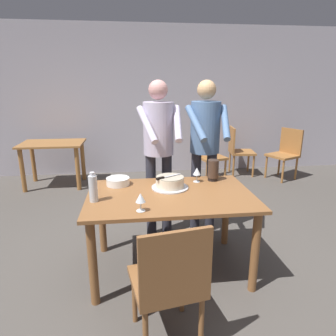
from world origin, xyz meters
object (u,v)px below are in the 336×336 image
object	(u,v)px
wine_glass_far	(140,198)
person_cutting_cake	(159,143)
water_bottle	(93,188)
plate_stack	(118,181)
background_chair_0	(285,152)
main_dining_table	(170,206)
background_chair_1	(209,153)
cake_on_platter	(170,183)
person_standing_beside	(205,141)
wine_glass_near	(197,172)
background_table	(53,152)
background_chair_2	(238,149)
cake_knife	(164,177)
hurricane_lamp	(213,170)
chair_near_side	(169,281)

from	to	relation	value
wine_glass_far	person_cutting_cake	world-z (taller)	person_cutting_cake
wine_glass_far	water_bottle	world-z (taller)	water_bottle
plate_stack	background_chair_0	xyz separation A→B (m)	(2.88, 2.21, -0.29)
main_dining_table	background_chair_0	bearing A→B (deg)	46.05
background_chair_1	main_dining_table	bearing A→B (deg)	-111.67
cake_on_platter	wine_glass_far	xyz separation A→B (m)	(-0.29, -0.48, 0.05)
person_cutting_cake	cake_on_platter	bearing A→B (deg)	-84.14
wine_glass_far	person_standing_beside	distance (m)	1.30
main_dining_table	person_standing_beside	xyz separation A→B (m)	(0.47, 0.70, 0.44)
person_cutting_cake	main_dining_table	bearing A→B (deg)	-86.77
cake_on_platter	person_cutting_cake	size ratio (longest dim) A/B	0.20
cake_on_platter	person_standing_beside	size ratio (longest dim) A/B	0.20
wine_glass_near	water_bottle	world-z (taller)	water_bottle
cake_on_platter	person_cutting_cake	distance (m)	0.59
background_table	background_chair_1	xyz separation A→B (m)	(2.66, -0.01, -0.09)
main_dining_table	background_chair_2	xyz separation A→B (m)	(1.65, 2.84, -0.15)
wine_glass_far	background_chair_1	distance (m)	3.21
plate_stack	person_standing_beside	size ratio (longest dim) A/B	0.13
person_cutting_cake	background_chair_0	world-z (taller)	person_cutting_cake
main_dining_table	cake_on_platter	bearing A→B (deg)	84.00
wine_glass_near	background_table	size ratio (longest dim) A/B	0.14
main_dining_table	background_chair_1	distance (m)	2.78
background_chair_1	cake_knife	bearing A→B (deg)	-113.48
person_cutting_cake	person_standing_beside	distance (m)	0.51
background_chair_0	person_cutting_cake	bearing A→B (deg)	-143.26
hurricane_lamp	background_chair_2	distance (m)	2.80
chair_near_side	background_chair_1	size ratio (longest dim) A/B	1.00
cake_on_platter	water_bottle	xyz separation A→B (m)	(-0.66, -0.24, 0.06)
main_dining_table	cake_knife	distance (m)	0.26
wine_glass_far	background_chair_1	xyz separation A→B (m)	(1.29, 2.91, -0.36)
hurricane_lamp	background_chair_2	world-z (taller)	hurricane_lamp
wine_glass_far	chair_near_side	xyz separation A→B (m)	(0.16, -0.51, -0.36)
person_cutting_cake	background_chair_2	bearing A→B (deg)	52.03
background_chair_2	cake_on_platter	bearing A→B (deg)	-121.30
plate_stack	wine_glass_near	bearing A→B (deg)	-0.12
plate_stack	wine_glass_far	bearing A→B (deg)	-72.81
cake_on_platter	person_standing_beside	distance (m)	0.77
main_dining_table	water_bottle	xyz separation A→B (m)	(-0.65, -0.09, 0.23)
chair_near_side	wine_glass_far	bearing A→B (deg)	107.12
water_bottle	background_chair_1	distance (m)	3.18
person_cutting_cake	background_chair_1	bearing A→B (deg)	60.84
wine_glass_near	hurricane_lamp	world-z (taller)	hurricane_lamp
background_chair_1	background_table	bearing A→B (deg)	179.85
cake_knife	background_chair_1	distance (m)	2.71
wine_glass_near	hurricane_lamp	size ratio (longest dim) A/B	0.69
hurricane_lamp	background_chair_0	world-z (taller)	hurricane_lamp
cake_on_platter	person_standing_beside	bearing A→B (deg)	50.46
wine_glass_far	background_chair_2	distance (m)	3.72
cake_on_platter	background_chair_0	world-z (taller)	background_chair_0
hurricane_lamp	person_cutting_cake	size ratio (longest dim) A/B	0.12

